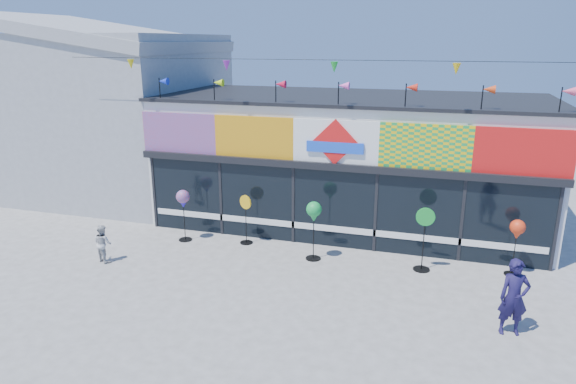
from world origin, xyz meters
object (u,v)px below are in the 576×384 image
at_px(spinner_1, 246,218).
at_px(spinner_3, 424,238).
at_px(adult_man, 514,297).
at_px(child, 103,243).
at_px(spinner_4, 517,231).
at_px(spinner_2, 314,213).
at_px(spinner_0, 183,200).

xyz_separation_m(spinner_1, spinner_3, (5.07, -0.42, 0.12)).
distance_m(adult_man, child, 10.22).
xyz_separation_m(spinner_4, child, (-10.54, -2.28, -0.67)).
relative_size(spinner_1, spinner_4, 0.99).
height_order(spinner_2, child, spinner_2).
xyz_separation_m(spinner_3, adult_man, (1.88, -2.59, -0.09)).
bearing_deg(adult_man, spinner_4, 71.83).
bearing_deg(child, spinner_0, -103.28).
relative_size(spinner_0, adult_man, 0.97).
bearing_deg(spinner_2, spinner_1, 165.89).
bearing_deg(child, adult_man, -162.49).
bearing_deg(spinner_3, adult_man, -54.04).
xyz_separation_m(spinner_2, spinner_3, (2.89, 0.13, -0.42)).
distance_m(spinner_1, spinner_2, 2.31).
bearing_deg(spinner_1, spinner_0, -170.45).
bearing_deg(spinner_3, child, -167.07).
height_order(spinner_0, spinner_3, spinner_3).
distance_m(spinner_3, child, 8.54).
bearing_deg(spinner_4, spinner_1, 179.61).
bearing_deg(spinner_1, spinner_4, -0.39).
height_order(spinner_4, adult_man, adult_man).
relative_size(spinner_3, adult_man, 1.05).
xyz_separation_m(spinner_0, spinner_2, (4.03, -0.24, 0.06)).
bearing_deg(spinner_0, spinner_3, -0.88).
xyz_separation_m(spinner_3, child, (-8.31, -1.91, -0.39)).
relative_size(spinner_2, child, 1.59).
distance_m(spinner_0, spinner_1, 1.93).
height_order(spinner_4, child, spinner_4).
bearing_deg(adult_man, spinner_2, 141.30).
bearing_deg(spinner_3, spinner_4, 9.35).
distance_m(spinner_2, spinner_3, 2.92).
height_order(spinner_0, spinner_1, spinner_0).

